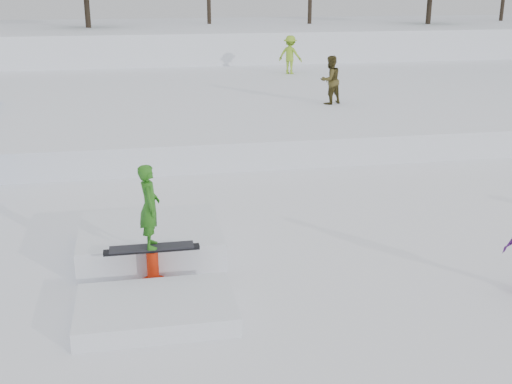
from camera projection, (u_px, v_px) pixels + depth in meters
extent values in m
plane|color=white|center=(249.00, 294.00, 10.58)|extent=(120.00, 120.00, 0.00)
cube|color=white|center=(161.00, 46.00, 38.18)|extent=(60.00, 14.00, 2.40)
cube|color=white|center=(178.00, 100.00, 25.38)|extent=(50.00, 18.00, 0.80)
cylinder|color=black|center=(87.00, 9.00, 35.39)|extent=(0.30, 0.30, 2.00)
cylinder|color=black|center=(429.00, 7.00, 38.44)|extent=(0.30, 0.30, 2.00)
imported|color=#423917|center=(330.00, 80.00, 22.22)|extent=(1.00, 0.91, 1.67)
imported|color=#89BA27|center=(290.00, 55.00, 29.42)|extent=(1.28, 1.17, 1.73)
cube|color=white|center=(151.00, 240.00, 12.08)|extent=(2.60, 2.20, 0.54)
cube|color=white|center=(156.00, 309.00, 9.79)|extent=(2.40, 1.60, 0.30)
cylinder|color=red|center=(154.00, 282.00, 10.94)|extent=(0.44, 0.44, 0.06)
cylinder|color=red|center=(153.00, 268.00, 10.86)|extent=(0.20, 0.20, 0.60)
cube|color=black|center=(152.00, 250.00, 10.76)|extent=(1.60, 0.16, 0.06)
cube|color=black|center=(152.00, 247.00, 10.74)|extent=(1.40, 0.28, 0.03)
imported|color=#256B16|center=(149.00, 206.00, 10.51)|extent=(0.34, 0.52, 1.42)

